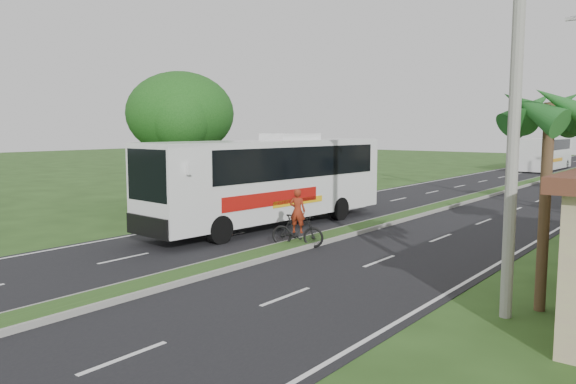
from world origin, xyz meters
The scene contains 10 objects.
ground centered at (0.00, 0.00, 0.00)m, with size 180.00×180.00×0.00m, color #274318.
road_asphalt centered at (0.00, 20.00, 0.01)m, with size 14.00×160.00×0.02m, color black.
median_strip centered at (0.00, 20.00, 0.10)m, with size 1.20×160.00×0.18m.
lane_edge_left centered at (-6.70, 20.00, 0.00)m, with size 0.12×160.00×0.01m, color silver.
palm_verge_a centered at (9.00, 3.00, 4.74)m, with size 2.40×2.40×5.45m.
shade_tree centered at (-12.11, 10.02, 5.03)m, with size 6.30×6.00×7.54m.
utility_pole_a centered at (8.50, 2.00, 5.67)m, with size 1.60×0.28×11.00m.
coach_bus_main centered at (-3.58, 7.94, 2.29)m, with size 3.60×13.02×4.16m.
coach_bus_far centered at (-2.75, 51.59, 1.88)m, with size 2.65×11.41×3.31m.
motorcyclist centered at (0.00, 5.11, 0.77)m, with size 2.08×1.21×2.19m.
Camera 1 is at (12.37, -11.17, 4.42)m, focal length 35.00 mm.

